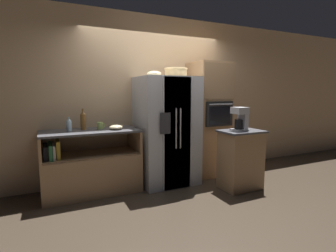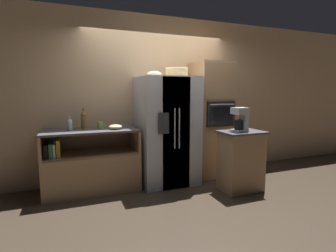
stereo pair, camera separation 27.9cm
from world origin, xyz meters
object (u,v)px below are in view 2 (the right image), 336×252
wall_oven (211,119)px  mixing_bowl (115,127)px  bottle_short (70,124)px  mug (100,125)px  coffee_maker (241,118)px  bottle_tall (84,120)px  refrigerator (167,131)px  fruit_bowl (154,74)px  wicker_basket (177,72)px

wall_oven → mixing_bowl: bearing=-176.3°
bottle_short → mug: size_ratio=1.57×
mixing_bowl → coffee_maker: bearing=-22.7°
bottle_tall → mug: bearing=-6.7°
bottle_short → refrigerator: bearing=-4.1°
coffee_maker → wall_oven: bearing=90.7°
bottle_short → mixing_bowl: bottle_short is taller
fruit_bowl → mixing_bowl: bearing=-179.0°
refrigerator → bottle_short: bearing=175.9°
wicker_basket → mixing_bowl: wicker_basket is taller
bottle_tall → mug: bottle_tall is taller
refrigerator → coffee_maker: size_ratio=4.88×
bottle_tall → mug: 0.26m
mixing_bowl → bottle_short: bearing=168.8°
refrigerator → fruit_bowl: fruit_bowl is taller
bottle_short → mixing_bowl: (0.65, -0.13, -0.06)m
wall_oven → mug: bearing=178.4°
bottle_short → mug: bottle_short is taller
bottle_short → wall_oven: bearing=-0.4°
mug → wall_oven: bearing=-1.6°
fruit_bowl → bottle_short: 1.49m
mug → bottle_tall: bearing=173.3°
refrigerator → mixing_bowl: size_ratio=8.54×
bottle_tall → bottle_short: 0.22m
bottle_short → fruit_bowl: bearing=-5.2°
refrigerator → wicker_basket: wicker_basket is taller
fruit_bowl → mug: size_ratio=1.75×
bottle_short → coffee_maker: 2.54m
fruit_bowl → coffee_maker: bearing=-33.7°
refrigerator → mug: refrigerator is taller
mug → bottle_short: bearing=-174.9°
fruit_bowl → bottle_short: fruit_bowl is taller
bottle_tall → bottle_short: bearing=-161.8°
wicker_basket → mixing_bowl: bearing=-177.8°
refrigerator → wall_oven: wall_oven is taller
fruit_bowl → wall_oven: bearing=5.2°
refrigerator → wall_oven: size_ratio=0.86×
refrigerator → bottle_short: size_ratio=8.64×
fruit_bowl → bottle_tall: fruit_bowl is taller
wall_oven → bottle_short: (-2.38, 0.02, 0.03)m
wicker_basket → bottle_tall: size_ratio=1.20×
wicker_basket → coffee_maker: bearing=-47.1°
wall_oven → bottle_tall: bearing=177.8°
bottle_tall → bottle_short: bottle_tall is taller
wall_oven → bottle_tall: 2.18m
bottle_tall → mixing_bowl: bearing=-24.1°
fruit_bowl → bottle_short: size_ratio=1.11×
wall_oven → fruit_bowl: bearing=-174.8°
mixing_bowl → mug: bearing=139.7°
wicker_basket → fruit_bowl: 0.40m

